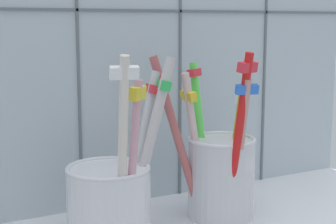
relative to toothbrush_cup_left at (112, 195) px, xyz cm
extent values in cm
cube|color=#B2C1CC|center=(6.35, 10.21, 16.05)|extent=(64.00, 2.00, 45.00)
cube|color=slate|center=(-0.05, 9.11, 16.05)|extent=(0.30, 0.20, 45.00)
cube|color=slate|center=(12.75, 9.11, 16.05)|extent=(0.30, 0.20, 45.00)
cube|color=slate|center=(25.55, 9.11, 16.05)|extent=(0.30, 0.20, 45.00)
cube|color=slate|center=(6.35, 9.11, 18.17)|extent=(64.00, 0.20, 0.30)
cylinder|color=silver|center=(-0.27, 0.17, -0.86)|extent=(8.29, 8.29, 7.19)
torus|color=silver|center=(-0.27, 0.17, 2.73)|extent=(8.38, 8.38, 0.50)
cylinder|color=#D196A8|center=(0.76, -3.37, 3.85)|extent=(2.03, 2.11, 15.87)
cube|color=yellow|center=(1.15, -3.80, 10.55)|extent=(2.27, 2.19, 1.26)
cylinder|color=silver|center=(3.87, -0.47, 4.69)|extent=(5.89, 1.18, 17.75)
cube|color=green|center=(5.45, -0.52, 10.66)|extent=(1.06, 2.07, 1.16)
cylinder|color=silver|center=(-0.36, -3.67, 5.02)|extent=(1.87, 4.65, 18.31)
cube|color=white|center=(-0.70, -5.13, 12.59)|extent=(2.67, 1.56, 1.21)
cylinder|color=silver|center=(3.57, 0.93, 3.98)|extent=(4.53, 1.33, 16.26)
cube|color=#E5333F|center=(4.88, 0.82, 10.21)|extent=(1.12, 1.91, 1.01)
cylinder|color=silver|center=(12.98, 0.17, -0.11)|extent=(7.33, 7.33, 8.69)
torus|color=silver|center=(12.98, 0.17, 4.23)|extent=(7.46, 7.46, 0.50)
cylinder|color=#57F354|center=(11.69, 2.42, 4.22)|extent=(2.35, 2.94, 16.64)
cube|color=#E5333F|center=(11.20, 3.15, 11.37)|extent=(2.16, 1.88, 0.93)
cylinder|color=gold|center=(14.56, -0.09, 3.06)|extent=(2.86, 1.64, 14.34)
cube|color=white|center=(15.18, -0.26, 8.42)|extent=(1.30, 2.08, 1.16)
cylinder|color=red|center=(12.43, -3.53, 4.94)|extent=(1.70, 3.58, 18.11)
cube|color=#E5333F|center=(12.69, -4.55, 12.49)|extent=(2.39, 1.50, 1.11)
cylinder|color=#B65C5C|center=(7.99, 1.04, 4.68)|extent=(6.00, 2.88, 17.73)
cube|color=#E5333F|center=(6.28, 1.65, 11.08)|extent=(1.54, 2.16, 1.20)
cylinder|color=beige|center=(10.05, 0.81, 3.79)|extent=(3.48, 1.06, 15.82)
cube|color=yellow|center=(9.19, 0.87, 9.20)|extent=(1.08, 2.59, 1.06)
cylinder|color=tan|center=(13.09, -3.08, 3.62)|extent=(1.69, 4.23, 15.50)
cube|color=blue|center=(12.74, -4.49, 10.29)|extent=(2.43, 1.36, 1.04)
camera|label=1|loc=(-18.57, -46.89, 16.82)|focal=56.69mm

